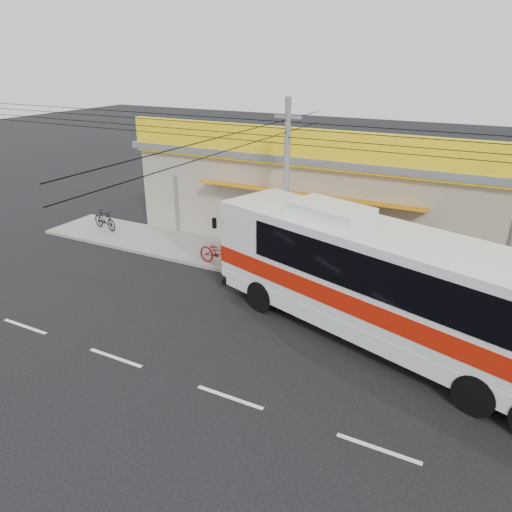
{
  "coord_description": "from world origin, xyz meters",
  "views": [
    {
      "loc": [
        5.7,
        -11.81,
        8.51
      ],
      "look_at": [
        -1.58,
        2.0,
        2.16
      ],
      "focal_mm": 35.0,
      "sensor_mm": 36.0,
      "label": 1
    }
  ],
  "objects_px": {
    "motorbike_red": "(219,253)",
    "utility_pole": "(288,132)",
    "coach_bus": "(406,287)",
    "motorbike_dark": "(105,219)"
  },
  "relations": [
    {
      "from": "motorbike_red",
      "to": "utility_pole",
      "type": "relative_size",
      "value": 0.06
    },
    {
      "from": "motorbike_red",
      "to": "utility_pole",
      "type": "distance_m",
      "value": 5.86
    },
    {
      "from": "coach_bus",
      "to": "motorbike_dark",
      "type": "distance_m",
      "value": 16.49
    },
    {
      "from": "utility_pole",
      "to": "motorbike_dark",
      "type": "bearing_deg",
      "value": 175.8
    },
    {
      "from": "coach_bus",
      "to": "motorbike_red",
      "type": "xyz_separation_m",
      "value": [
        -8.2,
        2.77,
        -1.46
      ]
    },
    {
      "from": "motorbike_dark",
      "to": "coach_bus",
      "type": "bearing_deg",
      "value": -92.84
    },
    {
      "from": "coach_bus",
      "to": "utility_pole",
      "type": "relative_size",
      "value": 0.39
    },
    {
      "from": "coach_bus",
      "to": "utility_pole",
      "type": "bearing_deg",
      "value": 166.51
    },
    {
      "from": "motorbike_red",
      "to": "utility_pole",
      "type": "bearing_deg",
      "value": -70.02
    },
    {
      "from": "coach_bus",
      "to": "utility_pole",
      "type": "height_order",
      "value": "utility_pole"
    }
  ]
}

